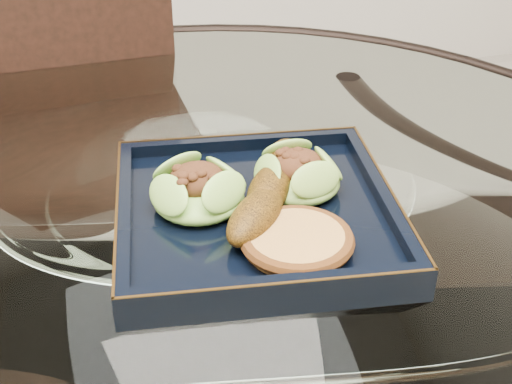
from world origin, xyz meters
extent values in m
cylinder|color=white|center=(0.00, 0.00, 0.76)|extent=(1.10, 1.10, 0.01)
torus|color=black|center=(0.00, 0.00, 0.76)|extent=(1.13, 1.13, 0.02)
cylinder|color=black|center=(0.28, 0.28, 0.38)|extent=(0.04, 0.04, 0.75)
cube|color=black|center=(-0.15, 0.25, 0.48)|extent=(0.44, 0.44, 0.04)
cube|color=black|center=(-0.15, 0.44, 0.76)|extent=(0.41, 0.04, 0.47)
cylinder|color=black|center=(0.03, 0.44, 0.23)|extent=(0.03, 0.03, 0.46)
cube|color=black|center=(0.04, -0.06, 0.77)|extent=(0.31, 0.31, 0.02)
ellipsoid|color=#65A02E|center=(-0.01, -0.04, 0.80)|extent=(0.10, 0.10, 0.03)
ellipsoid|color=#5A8B28|center=(0.09, -0.04, 0.80)|extent=(0.11, 0.11, 0.03)
ellipsoid|color=#603C0A|center=(0.06, -0.05, 0.80)|extent=(0.13, 0.18, 0.04)
cylinder|color=gold|center=(0.06, -0.13, 0.79)|extent=(0.10, 0.10, 0.02)
camera|label=1|loc=(-0.12, -0.62, 1.17)|focal=50.00mm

